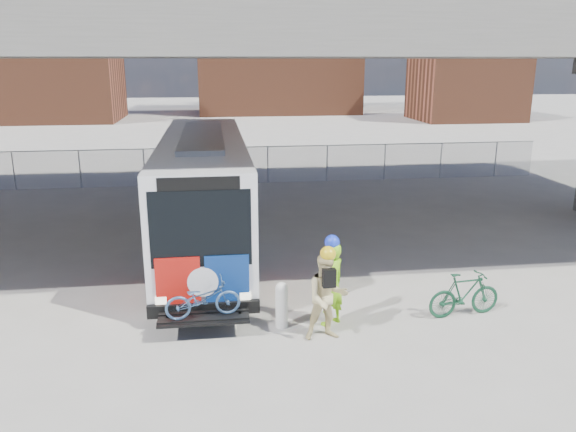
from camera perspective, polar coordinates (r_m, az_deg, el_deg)
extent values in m
plane|color=#9E9991|center=(16.60, -1.40, -5.37)|extent=(160.00, 160.00, 0.00)
cube|color=silver|center=(18.43, -8.52, 2.91)|extent=(2.55, 12.00, 3.20)
cube|color=black|center=(18.79, -8.58, 5.15)|extent=(2.61, 11.00, 1.28)
cube|color=black|center=(12.57, -8.87, -1.26)|extent=(2.24, 0.12, 1.76)
cube|color=black|center=(12.31, -9.07, 3.31)|extent=(1.78, 0.12, 0.30)
cube|color=black|center=(13.14, -8.53, -9.27)|extent=(2.55, 0.20, 0.30)
cube|color=#AF130D|center=(12.94, -11.10, -6.67)|extent=(1.00, 0.08, 1.20)
cube|color=navy|center=(12.91, -6.19, -6.51)|extent=(1.00, 0.08, 1.20)
cylinder|color=silver|center=(12.89, -8.65, -6.63)|extent=(0.70, 0.06, 0.70)
cube|color=gray|center=(18.14, -8.73, 8.07)|extent=(1.28, 7.20, 0.14)
cube|color=black|center=(12.69, -8.55, -10.22)|extent=(2.00, 0.70, 0.06)
cylinder|color=black|center=(14.71, -13.00, -6.52)|extent=(0.30, 1.00, 1.00)
cylinder|color=black|center=(14.66, -3.93, -6.23)|extent=(0.30, 1.00, 1.00)
cylinder|color=black|center=(22.89, -11.16, 1.54)|extent=(0.30, 1.00, 1.00)
cylinder|color=black|center=(22.86, -5.37, 1.75)|extent=(0.30, 1.00, 1.00)
cube|color=#AF130D|center=(15.02, -13.56, -2.85)|extent=(0.06, 2.60, 1.70)
cube|color=navy|center=(16.54, -13.03, -1.11)|extent=(0.06, 1.40, 1.70)
cube|color=#AF130D|center=(14.96, -3.56, -2.51)|extent=(0.06, 2.60, 1.70)
cube|color=navy|center=(16.48, -3.97, -0.79)|extent=(0.06, 1.40, 1.70)
imported|color=#3D5E88|center=(12.49, -8.64, -8.30)|extent=(1.72, 0.83, 0.87)
cube|color=#605E59|center=(19.50, -2.88, 17.95)|extent=(40.00, 16.00, 1.50)
cube|color=#605E59|center=(19.55, -2.92, 20.29)|extent=(40.00, 0.60, 0.80)
cylinder|color=gray|center=(28.59, -20.38, 4.45)|extent=(0.06, 0.06, 1.80)
cylinder|color=gray|center=(27.97, -12.34, 4.84)|extent=(0.06, 0.06, 1.80)
cylinder|color=gray|center=(27.92, -4.11, 5.14)|extent=(0.06, 0.06, 1.80)
cylinder|color=gray|center=(28.44, 3.99, 5.34)|extent=(0.06, 0.06, 1.80)
cylinder|color=gray|center=(29.50, 11.66, 5.42)|extent=(0.06, 0.06, 1.80)
cylinder|color=gray|center=(31.04, 18.68, 5.42)|extent=(0.06, 0.06, 1.80)
plane|color=gray|center=(27.92, -4.11, 5.14)|extent=(30.00, 0.00, 30.00)
cube|color=gray|center=(27.77, -4.15, 7.01)|extent=(30.00, 0.05, 0.04)
cube|color=brown|center=(62.59, -23.44, 13.48)|extent=(14.00, 10.00, 10.00)
cube|color=brown|center=(67.85, -1.19, 15.62)|extent=(18.00, 12.00, 12.00)
cube|color=brown|center=(61.10, 17.68, 13.04)|extent=(10.00, 8.00, 8.00)
cylinder|color=brown|center=(72.43, 5.23, 20.71)|extent=(2.20, 2.20, 25.00)
cylinder|color=white|center=(12.98, -0.65, -9.30)|extent=(0.29, 0.29, 0.95)
sphere|color=white|center=(12.78, -0.65, -7.37)|extent=(0.29, 0.29, 0.29)
imported|color=#85D916|center=(12.95, 4.41, -6.92)|extent=(0.86, 0.80, 1.98)
sphere|color=#1B39EA|center=(12.59, 4.50, -2.68)|extent=(0.34, 0.34, 0.34)
imported|color=beige|center=(12.30, 3.99, -8.23)|extent=(0.99, 0.79, 1.95)
sphere|color=yellow|center=(11.94, 4.08, -3.85)|extent=(0.34, 0.34, 0.34)
cube|color=black|center=(11.92, 4.20, -6.30)|extent=(0.29, 0.17, 0.40)
imported|color=#15442B|center=(14.12, 17.49, -7.60)|extent=(1.88, 0.73, 1.10)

